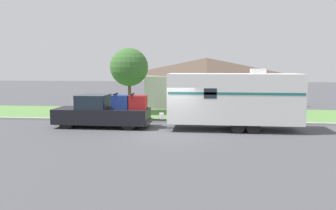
% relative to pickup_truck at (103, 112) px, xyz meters
% --- Properties ---
extents(ground_plane, '(120.00, 120.00, 0.00)m').
position_rel_pickup_truck_xyz_m(ground_plane, '(4.28, -1.62, -0.91)').
color(ground_plane, '#47474C').
extents(curb_strip, '(80.00, 0.30, 0.14)m').
position_rel_pickup_truck_xyz_m(curb_strip, '(4.28, 2.13, -0.84)').
color(curb_strip, '#999993').
rests_on(curb_strip, ground_plane).
extents(lawn_strip, '(80.00, 7.00, 0.03)m').
position_rel_pickup_truck_xyz_m(lawn_strip, '(4.28, 5.78, -0.90)').
color(lawn_strip, '#568442').
rests_on(lawn_strip, ground_plane).
extents(house_across_street, '(11.21, 7.57, 4.43)m').
position_rel_pickup_truck_xyz_m(house_across_street, '(6.24, 11.49, 1.38)').
color(house_across_street, '#B2B2A8').
rests_on(house_across_street, ground_plane).
extents(pickup_truck, '(5.78, 1.97, 2.06)m').
position_rel_pickup_truck_xyz_m(pickup_truck, '(0.00, 0.00, 0.00)').
color(pickup_truck, black).
rests_on(pickup_truck, ground_plane).
extents(travel_trailer, '(8.44, 2.36, 3.53)m').
position_rel_pickup_truck_xyz_m(travel_trailer, '(7.73, -0.00, 0.93)').
color(travel_trailer, black).
rests_on(travel_trailer, ground_plane).
extents(mailbox, '(0.48, 0.20, 1.32)m').
position_rel_pickup_truck_xyz_m(mailbox, '(-2.77, 2.78, 0.10)').
color(mailbox, brown).
rests_on(mailbox, ground_plane).
extents(tree_in_yard, '(2.93, 2.93, 5.06)m').
position_rel_pickup_truck_xyz_m(tree_in_yard, '(0.29, 5.85, 2.67)').
color(tree_in_yard, brown).
rests_on(tree_in_yard, ground_plane).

